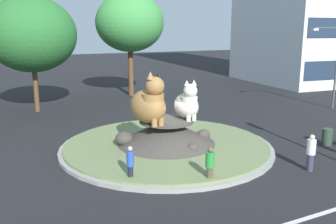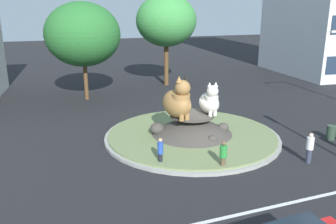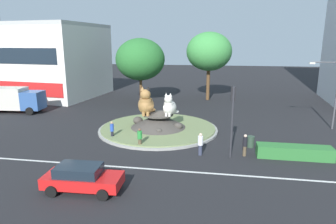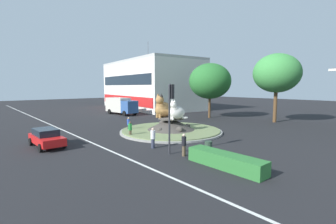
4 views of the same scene
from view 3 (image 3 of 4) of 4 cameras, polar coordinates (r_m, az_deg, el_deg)
ground_plane at (r=27.96m, az=-1.90°, el=-3.47°), size 160.00×160.00×0.00m
lane_centreline at (r=19.98m, az=-6.97°, el=-10.69°), size 112.00×0.20×0.01m
roundabout_island at (r=27.81m, az=-1.92°, el=-2.40°), size 11.19×11.19×1.56m
cat_statue_tabby at (r=27.30m, az=-4.29°, el=1.60°), size 1.89×2.94×2.69m
cat_statue_white at (r=26.97m, az=0.30°, el=1.03°), size 1.45×2.09×2.12m
traffic_light_mast at (r=20.99m, az=12.43°, el=0.64°), size 0.33×0.46×5.17m
shophouse_block at (r=52.48m, az=-27.08°, el=8.99°), size 27.31×15.91×16.14m
clipped_hedge_strip at (r=23.10m, az=23.27°, el=-7.14°), size 5.20×1.20×0.90m
broadleaf_tree_behind_island at (r=40.15m, az=-5.40°, el=10.13°), size 6.59×6.59×8.65m
second_tree_near_tower at (r=42.09m, az=7.97°, el=11.53°), size 6.30×6.30×9.51m
streetlight_arm at (r=31.48m, az=29.38°, el=3.88°), size 2.70×0.49×6.41m
pedestrian_black_shirt at (r=22.18m, az=14.71°, el=-6.14°), size 0.34×0.34×1.64m
pedestrian_white_shirt at (r=21.74m, az=6.31°, el=-6.13°), size 0.38×0.38×1.68m
pedestrian_green_shirt at (r=23.23m, az=-5.50°, el=-4.97°), size 0.37×0.37×1.57m
pedestrian_blue_shirt at (r=25.48m, az=-10.81°, el=-3.43°), size 0.31×0.31×1.58m
sedan_on_far_lane at (r=17.41m, az=-16.37°, el=-12.12°), size 4.39×2.11×1.50m
delivery_box_truck at (r=39.06m, az=-28.00°, el=2.26°), size 7.17×2.99×2.95m
litter_bin at (r=24.24m, az=15.76°, el=-5.57°), size 0.56×0.56×0.90m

